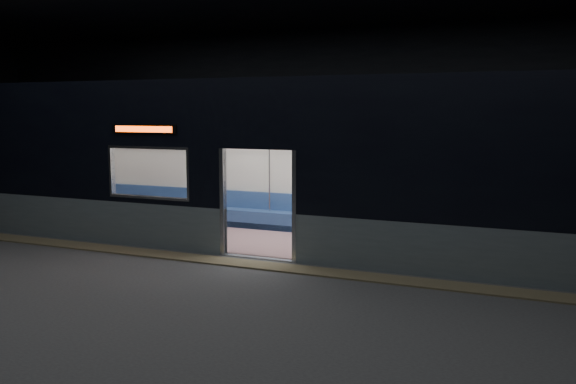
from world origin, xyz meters
The scene contains 7 objects.
station_floor centered at (0.00, 0.00, -0.01)m, with size 24.00×14.00×0.01m, color #47494C.
station_envelope centered at (0.00, 0.00, 3.66)m, with size 24.00×14.00×5.00m.
tactile_strip centered at (0.00, 0.55, 0.01)m, with size 22.80×0.50×0.03m, color #8C7F59.
metro_car centered at (0.00, 2.54, 1.85)m, with size 18.00×3.04×3.35m.
passenger centered at (3.33, 3.55, 0.83)m, with size 0.43×0.75×1.46m.
handbag centered at (3.33, 3.30, 0.70)m, with size 0.30×0.26×0.15m, color black.
transit_map centered at (2.05, 3.85, 1.48)m, with size 1.02×0.03×0.66m, color white.
Camera 1 is at (4.84, -9.00, 2.76)m, focal length 38.00 mm.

